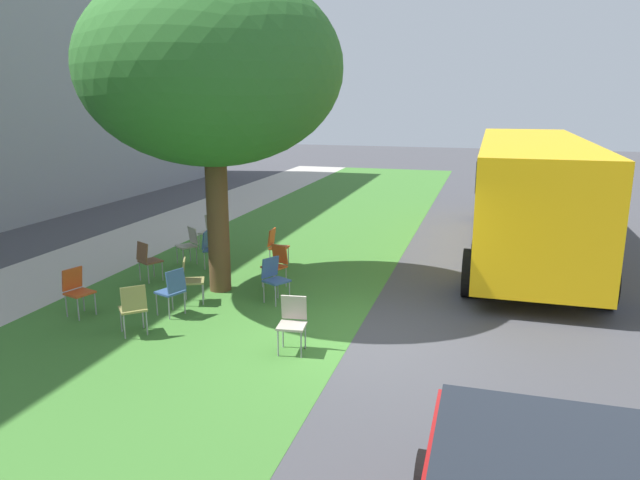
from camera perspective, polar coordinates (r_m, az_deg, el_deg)
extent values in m
plane|color=#424247|center=(9.93, 4.51, -9.38)|extent=(80.00, 80.00, 0.00)
cube|color=#3D752D|center=(10.97, -12.22, -7.37)|extent=(48.00, 6.00, 0.01)
cylinder|color=brown|center=(12.02, -9.88, 2.54)|extent=(0.44, 0.44, 3.22)
ellipsoid|color=#2D6B28|center=(11.83, -10.45, 16.03)|extent=(5.03, 5.03, 3.71)
cube|color=olive|center=(11.63, -12.14, -3.89)|extent=(0.55, 0.54, 0.04)
cube|color=olive|center=(11.57, -13.09, -2.79)|extent=(0.40, 0.25, 0.40)
cylinder|color=gray|center=(11.52, -11.28, -5.22)|extent=(0.02, 0.02, 0.42)
cylinder|color=gray|center=(11.86, -11.22, -4.66)|extent=(0.02, 0.02, 0.42)
cylinder|color=gray|center=(11.54, -12.97, -5.27)|extent=(0.02, 0.02, 0.42)
cylinder|color=gray|center=(11.88, -12.87, -4.72)|extent=(0.02, 0.02, 0.42)
cube|color=olive|center=(10.39, -17.66, -6.36)|extent=(0.58, 0.58, 0.04)
cube|color=olive|center=(10.14, -17.58, -5.40)|extent=(0.33, 0.35, 0.40)
cylinder|color=gray|center=(10.65, -16.76, -7.12)|extent=(0.02, 0.02, 0.42)
cylinder|color=gray|center=(10.60, -18.69, -7.35)|extent=(0.02, 0.02, 0.42)
cylinder|color=gray|center=(10.33, -16.42, -7.73)|extent=(0.02, 0.02, 0.42)
cylinder|color=gray|center=(10.28, -18.40, -7.98)|extent=(0.02, 0.02, 0.42)
cube|color=#ADA393|center=(9.20, -2.76, -8.31)|extent=(0.45, 0.46, 0.04)
cube|color=#ADA393|center=(9.28, -2.54, -6.53)|extent=(0.13, 0.41, 0.40)
cylinder|color=gray|center=(9.17, -4.08, -9.95)|extent=(0.02, 0.02, 0.42)
cylinder|color=gray|center=(9.10, -1.84, -10.12)|extent=(0.02, 0.02, 0.42)
cylinder|color=gray|center=(9.48, -3.60, -9.15)|extent=(0.02, 0.02, 0.42)
cylinder|color=gray|center=(9.41, -1.43, -9.30)|extent=(0.02, 0.02, 0.42)
cube|color=brown|center=(13.25, -16.09, -1.97)|extent=(0.55, 0.56, 0.04)
cube|color=brown|center=(13.11, -16.84, -1.11)|extent=(0.26, 0.39, 0.40)
cylinder|color=gray|center=(13.24, -15.00, -2.94)|extent=(0.02, 0.02, 0.42)
cylinder|color=gray|center=(13.54, -15.79, -2.63)|extent=(0.02, 0.02, 0.42)
cylinder|color=gray|center=(13.08, -16.27, -3.23)|extent=(0.02, 0.02, 0.42)
cylinder|color=gray|center=(13.39, -17.04, -2.90)|extent=(0.02, 0.02, 0.42)
cube|color=#C64C1E|center=(13.91, -3.98, -0.74)|extent=(0.43, 0.41, 0.04)
cube|color=#C64C1E|center=(13.91, -4.70, 0.27)|extent=(0.40, 0.09, 0.40)
cylinder|color=gray|center=(13.75, -3.53, -1.89)|extent=(0.02, 0.02, 0.42)
cylinder|color=gray|center=(14.08, -3.08, -1.51)|extent=(0.02, 0.02, 0.42)
cylinder|color=gray|center=(13.86, -4.87, -1.79)|extent=(0.02, 0.02, 0.42)
cylinder|color=gray|center=(14.19, -4.38, -1.42)|extent=(0.02, 0.02, 0.42)
cube|color=#C64C1E|center=(11.53, -22.23, -4.76)|extent=(0.52, 0.50, 0.04)
cube|color=#C64C1E|center=(11.61, -22.85, -3.47)|extent=(0.41, 0.19, 0.40)
cylinder|color=gray|center=(11.37, -22.36, -6.25)|extent=(0.02, 0.02, 0.42)
cylinder|color=gray|center=(11.57, -20.91, -5.79)|extent=(0.02, 0.02, 0.42)
cylinder|color=gray|center=(11.64, -23.34, -5.89)|extent=(0.02, 0.02, 0.42)
cylinder|color=gray|center=(11.83, -21.91, -5.45)|extent=(0.02, 0.02, 0.42)
cube|color=#335184|center=(11.09, -14.31, -4.87)|extent=(0.53, 0.52, 0.04)
cube|color=#335184|center=(10.88, -13.78, -3.87)|extent=(0.40, 0.22, 0.40)
cylinder|color=gray|center=(11.39, -14.09, -5.58)|extent=(0.02, 0.02, 0.42)
cylinder|color=gray|center=(11.18, -15.51, -6.03)|extent=(0.02, 0.02, 0.42)
cylinder|color=gray|center=(11.14, -12.96, -5.95)|extent=(0.02, 0.02, 0.42)
cylinder|color=gray|center=(10.93, -14.40, -6.42)|extent=(0.02, 0.02, 0.42)
cube|color=#ADA393|center=(15.69, -10.74, 0.70)|extent=(0.45, 0.47, 0.04)
cube|color=#ADA393|center=(15.79, -10.41, 1.68)|extent=(0.14, 0.41, 0.40)
cylinder|color=gray|center=(15.71, -11.60, -0.18)|extent=(0.02, 0.02, 0.42)
cylinder|color=gray|center=(15.51, -10.51, -0.31)|extent=(0.02, 0.02, 0.42)
cylinder|color=gray|center=(15.98, -10.90, 0.08)|extent=(0.02, 0.02, 0.42)
cylinder|color=gray|center=(15.78, -9.82, -0.04)|extent=(0.02, 0.02, 0.42)
cube|color=#335184|center=(13.90, -10.28, -0.93)|extent=(0.49, 0.47, 0.04)
cube|color=#335184|center=(13.90, -11.03, 0.04)|extent=(0.41, 0.16, 0.40)
cylinder|color=gray|center=(13.75, -9.75, -2.06)|extent=(0.02, 0.02, 0.42)
cylinder|color=gray|center=(14.09, -9.38, -1.67)|extent=(0.02, 0.02, 0.42)
cylinder|color=gray|center=(13.84, -11.11, -2.02)|extent=(0.02, 0.02, 0.42)
cylinder|color=gray|center=(14.17, -10.71, -1.63)|extent=(0.02, 0.02, 0.42)
cube|color=#C64C1E|center=(12.34, -4.47, -2.60)|extent=(0.53, 0.54, 0.04)
cube|color=#C64C1E|center=(12.40, -3.92, -1.36)|extent=(0.24, 0.40, 0.40)
cylinder|color=gray|center=(12.41, -5.60, -3.64)|extent=(0.02, 0.02, 0.42)
cylinder|color=gray|center=(12.17, -4.39, -3.96)|extent=(0.02, 0.02, 0.42)
cylinder|color=gray|center=(12.64, -4.51, -3.29)|extent=(0.02, 0.02, 0.42)
cylinder|color=gray|center=(12.41, -3.31, -3.60)|extent=(0.02, 0.02, 0.42)
cube|color=#ADA393|center=(14.37, -12.81, -0.58)|extent=(0.57, 0.58, 0.04)
cube|color=#ADA393|center=(14.39, -12.21, 0.45)|extent=(0.31, 0.37, 0.40)
cylinder|color=gray|center=(14.52, -13.67, -1.42)|extent=(0.02, 0.02, 0.42)
cylinder|color=gray|center=(14.20, -13.08, -1.72)|extent=(0.02, 0.02, 0.42)
cylinder|color=gray|center=(14.65, -12.45, -1.22)|extent=(0.02, 0.02, 0.42)
cylinder|color=gray|center=(14.34, -11.84, -1.51)|extent=(0.02, 0.02, 0.42)
cube|color=#335184|center=(11.40, -4.23, -3.97)|extent=(0.56, 0.55, 0.04)
cube|color=#335184|center=(11.46, -4.85, -2.63)|extent=(0.39, 0.26, 0.40)
cylinder|color=gray|center=(11.24, -4.32, -5.46)|extent=(0.02, 0.02, 0.42)
cylinder|color=gray|center=(11.46, -2.97, -5.05)|extent=(0.02, 0.02, 0.42)
cylinder|color=gray|center=(11.48, -5.45, -5.06)|extent=(0.02, 0.02, 0.42)
cylinder|color=gray|center=(11.70, -4.10, -4.67)|extent=(0.02, 0.02, 0.42)
cube|color=yellow|center=(15.83, 19.65, 4.64)|extent=(10.40, 2.44, 2.50)
cube|color=black|center=(15.88, 19.55, 3.40)|extent=(10.30, 2.46, 0.12)
cube|color=black|center=(15.73, 19.91, 7.88)|extent=(10.30, 2.46, 0.56)
cylinder|color=black|center=(19.93, 15.16, 3.29)|extent=(0.96, 0.28, 0.96)
cylinder|color=black|center=(20.05, 22.38, 2.80)|extent=(0.96, 0.28, 0.96)
cylinder|color=black|center=(12.12, 14.27, -3.09)|extent=(0.96, 0.28, 0.96)
cylinder|color=black|center=(12.33, 26.06, -3.80)|extent=(0.96, 0.28, 0.96)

